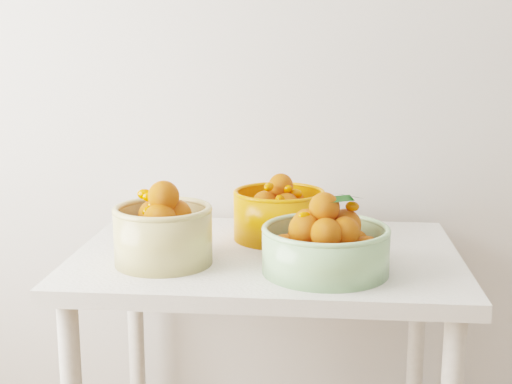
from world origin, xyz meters
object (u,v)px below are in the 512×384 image
bowl_green (326,245)px  bowl_orange (279,213)px  bowl_cream (163,232)px  table (267,286)px

bowl_green → bowl_orange: 0.31m
bowl_cream → bowl_orange: bearing=43.1°
bowl_cream → bowl_green: bearing=-4.6°
bowl_green → table: bearing=134.3°
bowl_green → bowl_orange: size_ratio=1.20×
bowl_orange → bowl_cream: bearing=-136.9°
bowl_cream → bowl_green: 0.40m
bowl_green → bowl_orange: (-0.13, 0.29, 0.00)m
table → bowl_cream: bearing=-153.3°
bowl_cream → bowl_orange: (0.27, 0.25, -0.01)m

